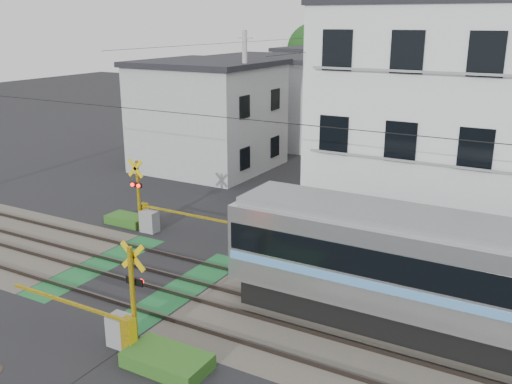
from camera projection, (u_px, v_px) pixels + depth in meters
The scene contains 11 objects.
ground at pixel (139, 277), 19.69m from camera, with size 120.00×120.00×0.00m, color black.
track_bed at pixel (139, 276), 19.68m from camera, with size 120.00×120.00×0.14m.
crossing_signal_near at pixel (122, 324), 15.22m from camera, with size 4.74×0.65×3.09m.
crossing_signal_far at pixel (148, 215), 23.75m from camera, with size 4.74×0.65×3.09m.
apartment_block at pixel (461, 123), 22.25m from camera, with size 10.20×8.36×9.30m.
houses_row at pixel (382, 98), 40.23m from camera, with size 22.07×31.35×6.80m.
tree_hill at pixel (454, 48), 58.52m from camera, with size 40.00×13.42×11.47m.
catenary at pixel (299, 201), 15.82m from camera, with size 60.00×5.04×7.00m.
utility_poles at pixel (351, 89), 38.18m from camera, with size 7.90×42.00×8.00m.
pedestrian at pixel (419, 122), 44.85m from camera, with size 0.58×0.38×1.60m, color black.
weed_patches at pixel (178, 284), 18.74m from camera, with size 10.25×8.80×0.40m.
Camera 1 is at (12.39, -13.68, 8.50)m, focal length 40.00 mm.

